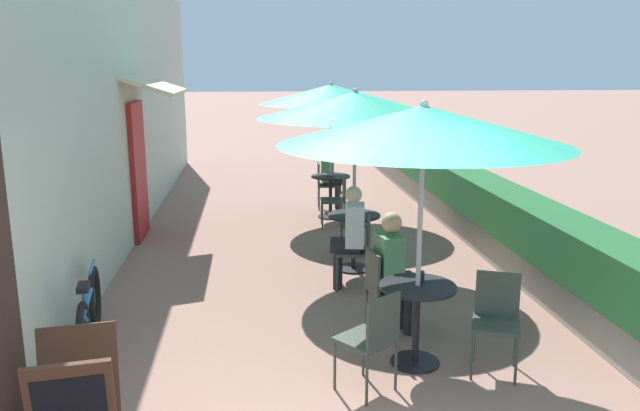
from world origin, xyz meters
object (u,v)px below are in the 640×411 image
at_px(patio_umbrella_mid, 355,105).
at_px(seated_patron_far_left, 330,172).
at_px(cafe_chair_near_left, 373,335).
at_px(cafe_chair_mid_right, 359,246).
at_px(patio_table_mid, 354,232).
at_px(cafe_chair_far_right, 338,197).
at_px(seated_patron_mid_right, 350,233).
at_px(patio_table_far, 330,189).
at_px(cafe_chair_near_back, 383,285).
at_px(seated_patron_near_back, 394,267).
at_px(coffee_cup_near, 421,276).
at_px(cafe_chair_far_left, 324,181).
at_px(menu_board, 77,409).
at_px(cafe_chair_near_right, 496,315).
at_px(patio_umbrella_far, 331,94).
at_px(patio_umbrella_near, 424,125).
at_px(bicycle_leaning, 90,315).
at_px(cafe_chair_mid_left, 349,219).
at_px(patio_table_near, 417,311).

xyz_separation_m(patio_umbrella_mid, seated_patron_far_left, (0.14, 3.57, -1.46)).
distance_m(cafe_chair_near_left, cafe_chair_mid_right, 2.50).
bearing_deg(patio_table_mid, cafe_chair_far_right, 87.74).
bearing_deg(seated_patron_mid_right, patio_umbrella_mid, -2.97).
bearing_deg(patio_table_far, cafe_chair_near_back, -91.08).
bearing_deg(patio_table_far, cafe_chair_near_left, -93.90).
relative_size(seated_patron_near_back, coffee_cup_near, 13.89).
bearing_deg(cafe_chair_near_back, cafe_chair_near_left, -23.61).
bearing_deg(cafe_chair_near_back, cafe_chair_far_left, 171.45).
relative_size(seated_patron_near_back, menu_board, 1.36).
relative_size(cafe_chair_near_right, cafe_chair_far_right, 1.00).
distance_m(patio_umbrella_far, cafe_chair_far_right, 1.77).
bearing_deg(coffee_cup_near, cafe_chair_near_left, -132.93).
bearing_deg(seated_patron_near_back, cafe_chair_far_right, 171.90).
distance_m(patio_umbrella_far, seated_patron_far_left, 1.61).
distance_m(seated_patron_near_back, patio_umbrella_mid, 2.48).
bearing_deg(menu_board, patio_umbrella_near, 16.92).
xyz_separation_m(cafe_chair_near_left, seated_patron_far_left, (0.49, 6.74, 0.17)).
relative_size(seated_patron_mid_right, cafe_chair_far_left, 1.44).
distance_m(patio_umbrella_near, seated_patron_far_left, 6.43).
bearing_deg(patio_umbrella_far, bicycle_leaning, -120.37).
distance_m(cafe_chair_near_right, cafe_chair_mid_left, 3.64).
bearing_deg(cafe_chair_near_left, seated_patron_far_left, 47.88).
relative_size(cafe_chair_mid_right, bicycle_leaning, 0.53).
xyz_separation_m(patio_umbrella_far, cafe_chair_far_right, (0.03, -0.69, -1.63)).
distance_m(patio_table_near, seated_patron_far_left, 6.26).
bearing_deg(patio_umbrella_mid, cafe_chair_mid_right, -93.55).
bearing_deg(patio_table_far, cafe_chair_far_right, -87.39).
relative_size(seated_patron_near_back, patio_table_mid, 1.68).
bearing_deg(coffee_cup_near, cafe_chair_near_right, -25.50).
relative_size(cafe_chair_near_back, menu_board, 0.95).
relative_size(patio_table_near, patio_table_mid, 1.00).
bearing_deg(cafe_chair_near_right, cafe_chair_near_left, 36.39).
xyz_separation_m(patio_table_mid, cafe_chair_far_left, (0.02, 3.58, 0.01)).
bearing_deg(seated_patron_mid_right, patio_umbrella_near, -162.01).
bearing_deg(menu_board, patio_table_mid, 49.09).
bearing_deg(cafe_chair_near_back, patio_umbrella_near, 6.39).
xyz_separation_m(cafe_chair_mid_right, menu_board, (-2.42, -3.26, -0.07)).
bearing_deg(cafe_chair_near_right, cafe_chair_far_right, -60.00).
bearing_deg(patio_table_mid, cafe_chair_near_left, -96.45).
distance_m(coffee_cup_near, patio_table_far, 5.49).
relative_size(patio_umbrella_near, patio_umbrella_far, 1.00).
bearing_deg(cafe_chair_near_left, seated_patron_near_back, 31.65).
relative_size(patio_umbrella_mid, cafe_chair_mid_right, 2.83).
distance_m(patio_umbrella_near, cafe_chair_mid_right, 2.59).
height_order(patio_table_mid, patio_umbrella_mid, patio_umbrella_mid).
bearing_deg(bicycle_leaning, coffee_cup_near, -17.94).
xyz_separation_m(patio_table_mid, patio_table_far, (0.06, 2.90, 0.00)).
distance_m(seated_patron_near_back, cafe_chair_far_left, 5.59).
height_order(patio_umbrella_near, cafe_chair_near_left, patio_umbrella_near).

